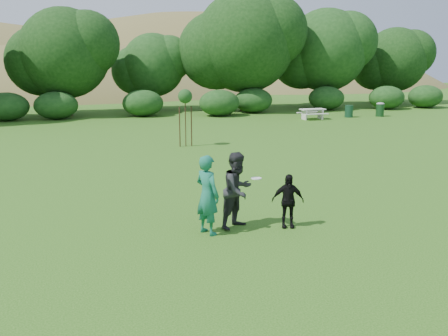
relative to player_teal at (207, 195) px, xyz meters
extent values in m
plane|color=#19470C|center=(1.24, -0.55, -1.02)|extent=(120.00, 120.00, 0.00)
imported|color=#16664F|center=(0.00, 0.00, 0.00)|extent=(0.76, 0.88, 2.03)
imported|color=#252628|center=(0.89, 0.23, -0.01)|extent=(1.23, 1.15, 2.01)
imported|color=black|center=(2.13, -0.18, -0.30)|extent=(0.91, 0.59, 1.44)
cylinder|color=#163D27|center=(16.98, 20.66, -0.57)|extent=(0.60, 0.60, 0.90)
cylinder|color=white|center=(1.32, 0.01, 0.32)|extent=(0.27, 0.27, 0.03)
cylinder|color=#3B2717|center=(2.52, 12.45, 0.23)|extent=(0.05, 0.05, 2.50)
sphere|color=#1D4719|center=(2.52, 12.45, 1.48)|extent=(0.70, 0.70, 0.70)
cylinder|color=#3A2616|center=(2.22, 12.45, -0.02)|extent=(0.06, 0.06, 2.00)
cylinder|color=#362415|center=(2.82, 12.45, -0.02)|extent=(0.06, 0.06, 2.00)
cube|color=beige|center=(13.81, 20.37, -0.30)|extent=(1.80, 0.75, 0.08)
cube|color=beige|center=(13.16, 20.37, -0.68)|extent=(0.10, 0.70, 0.68)
cube|color=beige|center=(14.46, 20.37, -0.68)|extent=(0.10, 0.70, 0.68)
cube|color=beige|center=(13.81, 19.77, -0.58)|extent=(1.80, 0.28, 0.06)
cube|color=beige|center=(13.81, 20.97, -0.58)|extent=(1.80, 0.28, 0.06)
cylinder|color=#163D1B|center=(19.50, 20.42, -0.57)|extent=(0.60, 0.60, 0.90)
ellipsoid|color=gray|center=(19.50, 20.42, -0.07)|extent=(0.60, 0.60, 0.20)
ellipsoid|color=olive|center=(21.24, 71.45, -15.32)|extent=(100.00, 64.00, 52.00)
ellipsoid|color=olive|center=(-3.76, 57.45, -8.72)|extent=(80.00, 50.00, 28.00)
ellipsoid|color=olive|center=(31.24, 59.45, -7.62)|extent=(60.00, 44.00, 24.00)
cylinder|color=#3A2616|center=(-2.76, 28.45, 0.38)|extent=(0.68, 0.68, 2.80)
sphere|color=#194214|center=(-2.76, 28.45, 3.64)|extent=(6.73, 6.73, 6.73)
cylinder|color=#3A2616|center=(4.24, 30.45, 0.12)|extent=(0.60, 0.60, 2.27)
sphere|color=#194214|center=(4.24, 30.45, 2.70)|extent=(5.22, 5.22, 5.22)
cylinder|color=#3A2616|center=(11.24, 27.45, 0.65)|extent=(0.76, 0.76, 3.32)
sphere|color=#194214|center=(11.24, 27.45, 4.55)|extent=(8.12, 8.12, 8.12)
cylinder|color=#3A2616|center=(19.24, 28.45, 0.47)|extent=(0.71, 0.71, 2.97)
sphere|color=#194214|center=(19.24, 28.45, 3.94)|extent=(7.19, 7.19, 7.19)
cylinder|color=#3A2616|center=(27.24, 29.45, 0.21)|extent=(0.62, 0.62, 2.45)
sphere|color=#194214|center=(27.24, 29.45, 3.10)|extent=(6.03, 6.03, 6.03)
camera|label=1|loc=(-3.36, -11.55, 3.38)|focal=40.00mm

